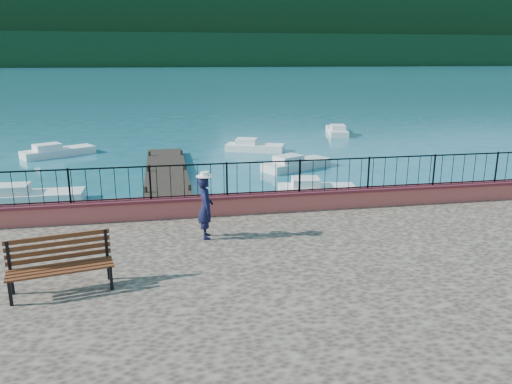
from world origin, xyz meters
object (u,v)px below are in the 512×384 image
object	(u,v)px
boat_5	(337,129)
person	(206,208)
boat_4	(255,145)
boat_0	(27,193)
boat_1	(317,187)
boat_3	(58,149)
boat_2	(296,161)
park_bench	(62,276)

from	to	relation	value
boat_5	person	bearing A→B (deg)	166.04
boat_5	boat_4	bearing A→B (deg)	140.64
boat_0	boat_1	distance (m)	11.89
boat_0	boat_5	size ratio (longest dim) A/B	1.08
person	boat_3	size ratio (longest dim) A/B	0.39
boat_5	boat_0	bearing A→B (deg)	142.32
person	boat_5	xyz separation A→B (m)	(12.06, 23.85, -1.61)
boat_1	boat_2	xyz separation A→B (m)	(0.53, 5.28, 0.00)
boat_2	boat_3	world-z (taller)	same
boat_4	boat_5	bearing A→B (deg)	58.72
boat_4	boat_3	bearing A→B (deg)	-162.47
boat_1	boat_2	distance (m)	5.31
park_bench	boat_0	size ratio (longest dim) A/B	0.48
boat_0	boat_5	xyz separation A→B (m)	(18.56, 15.28, 0.00)
boat_2	boat_5	bearing A→B (deg)	33.37
person	boat_1	xyz separation A→B (m)	(5.34, 7.43, -1.61)
boat_1	boat_2	world-z (taller)	same
person	boat_2	world-z (taller)	person
boat_3	boat_4	bearing A→B (deg)	-34.71
boat_5	boat_2	bearing A→B (deg)	163.78
boat_4	boat_5	xyz separation A→B (m)	(7.42, 5.75, 0.00)
boat_0	boat_5	world-z (taller)	same
boat_0	boat_4	size ratio (longest dim) A/B	1.22
person	boat_4	bearing A→B (deg)	-14.22
person	boat_5	bearing A→B (deg)	-26.67
boat_0	boat_2	size ratio (longest dim) A/B	1.13
boat_5	boat_1	bearing A→B (deg)	170.60
park_bench	boat_1	world-z (taller)	park_bench
park_bench	boat_4	bearing A→B (deg)	58.10
boat_0	boat_1	world-z (taller)	same
park_bench	person	world-z (taller)	person
boat_0	boat_5	bearing A→B (deg)	39.69
person	boat_2	size ratio (longest dim) A/B	0.42
boat_2	boat_3	size ratio (longest dim) A/B	0.94
boat_2	boat_5	size ratio (longest dim) A/B	0.95
park_bench	boat_0	world-z (taller)	park_bench
person	boat_4	distance (m)	18.75
park_bench	person	xyz separation A→B (m)	(3.09, 2.51, 0.49)
boat_3	boat_5	size ratio (longest dim) A/B	1.02
park_bench	boat_4	distance (m)	22.04
boat_1	boat_3	size ratio (longest dim) A/B	0.78
boat_1	person	bearing A→B (deg)	-116.52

